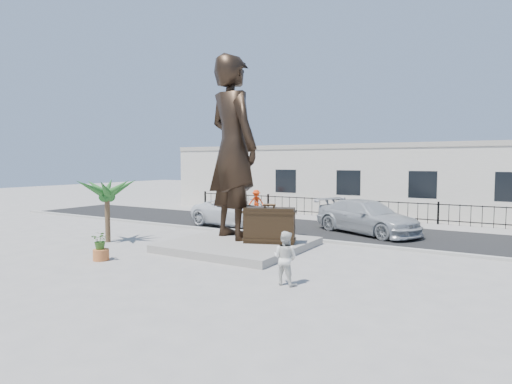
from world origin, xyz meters
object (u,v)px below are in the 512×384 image
statue (233,148)px  suitcase (269,225)px  tourist (285,258)px  car_white (241,212)px

statue → suitcase: 3.69m
tourist → car_white: (-7.05, 8.55, 0.02)m
statue → car_white: size_ratio=1.35×
tourist → car_white: car_white is taller
statue → suitcase: (1.93, -0.29, -3.13)m
car_white → suitcase: bearing=-130.4°
suitcase → car_white: size_ratio=0.35×
suitcase → car_white: bearing=112.9°
statue → tourist: statue is taller
statue → tourist: (4.65, -4.22, -3.36)m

